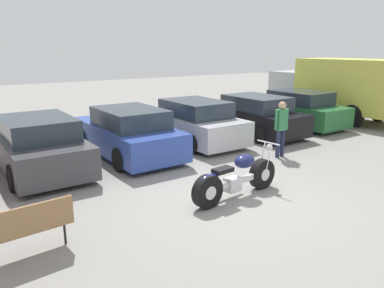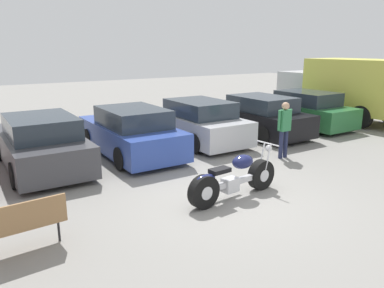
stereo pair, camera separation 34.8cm
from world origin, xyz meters
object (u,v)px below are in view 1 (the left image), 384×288
object	(u,v)px
parked_car_silver	(192,122)
park_bench	(21,227)
delivery_truck	(341,86)
motorcycle	(236,178)
parked_car_green	(296,109)
parked_car_black	(252,116)
person_standing	(281,125)
parked_car_dark_grey	(38,145)
parked_car_blue	(128,133)

from	to	relation	value
parked_car_silver	park_bench	world-z (taller)	parked_car_silver
delivery_truck	park_bench	distance (m)	14.74
motorcycle	parked_car_green	world-z (taller)	parked_car_green
parked_car_black	person_standing	bearing A→B (deg)	-118.50
parked_car_dark_grey	parked_car_blue	size ratio (longest dim) A/B	1.00
delivery_truck	parked_car_black	bearing A→B (deg)	178.65
parked_car_green	person_standing	distance (m)	4.95
parked_car_dark_grey	parked_car_silver	distance (m)	5.08
parked_car_black	parked_car_green	xyz separation A→B (m)	(2.54, 0.10, 0.00)
parked_car_silver	person_standing	distance (m)	3.22
motorcycle	parked_car_blue	size ratio (longest dim) A/B	0.56
parked_car_dark_grey	delivery_truck	world-z (taller)	delivery_truck
parked_car_silver	delivery_truck	size ratio (longest dim) A/B	0.68
parked_car_blue	person_standing	bearing A→B (deg)	-37.37
parked_car_dark_grey	parked_car_green	world-z (taller)	same
parked_car_dark_grey	parked_car_blue	distance (m)	2.54
parked_car_silver	person_standing	xyz separation A→B (m)	(1.04, -3.03, 0.30)
parked_car_silver	person_standing	bearing A→B (deg)	-71.00
parked_car_black	parked_car_green	distance (m)	2.54
delivery_truck	parked_car_silver	bearing A→B (deg)	177.07
parked_car_black	person_standing	world-z (taller)	person_standing
parked_car_green	parked_car_blue	bearing A→B (deg)	-179.06
parked_car_blue	parked_car_silver	distance (m)	2.55
parked_car_green	delivery_truck	world-z (taller)	delivery_truck
motorcycle	person_standing	distance (m)	3.55
motorcycle	parked_car_silver	size ratio (longest dim) A/B	0.56
park_bench	parked_car_silver	bearing A→B (deg)	36.30
motorcycle	parked_car_black	world-z (taller)	parked_car_black
parked_car_blue	person_standing	size ratio (longest dim) A/B	2.62
parked_car_dark_grey	person_standing	xyz separation A→B (m)	(6.12, -2.78, 0.30)
parked_car_green	person_standing	world-z (taller)	person_standing
parked_car_silver	delivery_truck	distance (m)	7.80
parked_car_blue	delivery_truck	size ratio (longest dim) A/B	0.68
parked_car_blue	delivery_truck	bearing A→B (deg)	-0.58
parked_car_blue	delivery_truck	world-z (taller)	delivery_truck
park_bench	delivery_truck	bearing A→B (deg)	16.83
parked_car_dark_grey	parked_car_green	xyz separation A→B (m)	(10.15, 0.07, 0.00)
parked_car_black	delivery_truck	bearing A→B (deg)	-1.35
parked_car_blue	parked_car_green	world-z (taller)	same
parked_car_black	park_bench	bearing A→B (deg)	-153.72
parked_car_black	parked_car_dark_grey	bearing A→B (deg)	179.77
parked_car_black	motorcycle	bearing A→B (deg)	-136.66
motorcycle	delivery_truck	bearing A→B (deg)	23.32
parked_car_silver	parked_car_green	xyz separation A→B (m)	(5.08, -0.17, 0.00)
parked_car_dark_grey	parked_car_black	size ratio (longest dim) A/B	1.00
delivery_truck	person_standing	world-z (taller)	delivery_truck
parked_car_black	parked_car_green	world-z (taller)	same
parked_car_black	park_bench	size ratio (longest dim) A/B	2.77
parked_car_blue	motorcycle	bearing A→B (deg)	-84.00
delivery_truck	parked_car_blue	bearing A→B (deg)	179.42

